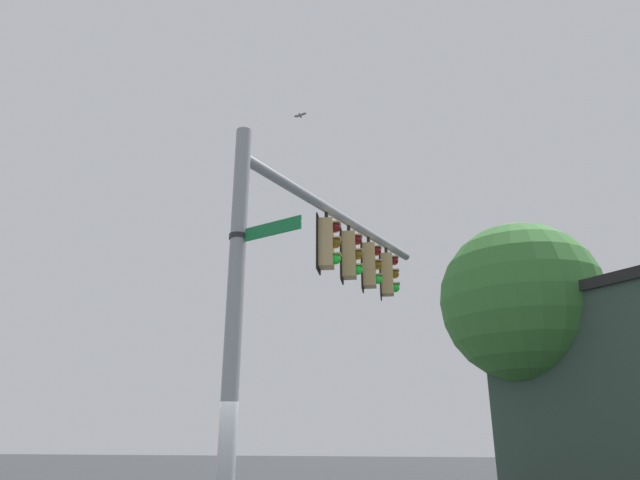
# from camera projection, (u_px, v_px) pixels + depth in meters

# --- Properties ---
(signal_pole) EXTENTS (0.27, 0.27, 7.13)m
(signal_pole) POSITION_uv_depth(u_px,v_px,m) (233.00, 331.00, 8.37)
(signal_pole) COLOR gray
(signal_pole) RESTS_ON ground
(mast_arm) EXTENTS (6.26, 3.09, 0.20)m
(mast_arm) POSITION_uv_depth(u_px,v_px,m) (343.00, 218.00, 12.07)
(mast_arm) COLOR gray
(traffic_light_nearest_pole) EXTENTS (0.54, 0.49, 1.31)m
(traffic_light_nearest_pole) POSITION_uv_depth(u_px,v_px,m) (327.00, 243.00, 11.26)
(traffic_light_nearest_pole) COLOR black
(traffic_light_mid_inner) EXTENTS (0.54, 0.49, 1.31)m
(traffic_light_mid_inner) POSITION_uv_depth(u_px,v_px,m) (350.00, 255.00, 12.01)
(traffic_light_mid_inner) COLOR black
(traffic_light_mid_outer) EXTENTS (0.54, 0.49, 1.31)m
(traffic_light_mid_outer) POSITION_uv_depth(u_px,v_px,m) (370.00, 265.00, 12.76)
(traffic_light_mid_outer) COLOR black
(traffic_light_arm_end) EXTENTS (0.54, 0.49, 1.31)m
(traffic_light_arm_end) POSITION_uv_depth(u_px,v_px,m) (388.00, 274.00, 13.51)
(traffic_light_arm_end) COLOR black
(street_name_sign) EXTENTS (0.71, 1.31, 0.22)m
(street_name_sign) POSITION_uv_depth(u_px,v_px,m) (255.00, 233.00, 8.71)
(street_name_sign) COLOR #147238
(bird_flying) EXTENTS (0.22, 0.31, 0.09)m
(bird_flying) POSITION_uv_depth(u_px,v_px,m) (300.00, 115.00, 13.44)
(bird_flying) COLOR gray
(tree_by_storefront) EXTENTS (5.02, 5.02, 8.43)m
(tree_by_storefront) POSITION_uv_depth(u_px,v_px,m) (521.00, 302.00, 16.92)
(tree_by_storefront) COLOR #4C3823
(tree_by_storefront) RESTS_ON ground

